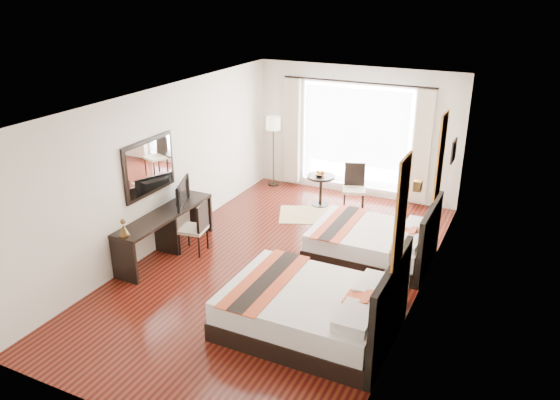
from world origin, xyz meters
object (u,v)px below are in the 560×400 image
at_px(nightstand, 392,293).
at_px(floor_lamp, 273,128).
at_px(bed_near, 314,309).
at_px(bed_far, 375,242).
at_px(fruit_bowl, 320,175).
at_px(side_table, 321,191).
at_px(vase, 389,277).
at_px(desk_chair, 195,237).
at_px(window_chair, 354,196).
at_px(console_desk, 166,233).
at_px(television, 179,193).
at_px(table_lamp, 397,259).

distance_m(nightstand, floor_lamp, 5.50).
distance_m(bed_near, bed_far, 2.39).
relative_size(nightstand, fruit_bowl, 2.10).
distance_m(bed_far, side_table, 2.45).
bearing_deg(vase, desk_chair, 174.21).
height_order(desk_chair, floor_lamp, floor_lamp).
bearing_deg(window_chair, desk_chair, -51.23).
xyz_separation_m(console_desk, television, (0.02, 0.42, 0.60)).
relative_size(bed_near, television, 2.86).
distance_m(bed_near, side_table, 4.44).
relative_size(nightstand, floor_lamp, 0.29).
bearing_deg(side_table, fruit_bowl, -127.00).
height_order(bed_far, console_desk, bed_far).
relative_size(table_lamp, side_table, 0.55).
relative_size(desk_chair, floor_lamp, 0.58).
distance_m(table_lamp, television, 3.98).
height_order(nightstand, window_chair, window_chair).
relative_size(console_desk, television, 2.79).
bearing_deg(fruit_bowl, vase, -54.06).
bearing_deg(bed_far, window_chair, 118.43).
distance_m(television, side_table, 3.24).
distance_m(bed_far, floor_lamp, 4.12).
bearing_deg(window_chair, vase, 6.94).
relative_size(bed_far, window_chair, 2.06).
distance_m(desk_chair, floor_lamp, 3.77).
bearing_deg(window_chair, fruit_bowl, -101.04).
relative_size(bed_near, window_chair, 2.34).
bearing_deg(table_lamp, bed_far, 117.79).
relative_size(bed_far, fruit_bowl, 9.10).
bearing_deg(bed_near, console_desk, 162.72).
relative_size(nightstand, television, 0.58).
relative_size(bed_far, side_table, 3.01).
xyz_separation_m(bed_near, desk_chair, (-2.75, 1.23, -0.05)).
relative_size(television, fruit_bowl, 3.60).
xyz_separation_m(bed_far, vase, (0.64, -1.52, 0.27)).
bearing_deg(nightstand, desk_chair, 177.00).
xyz_separation_m(desk_chair, side_table, (1.18, 2.92, 0.05)).
bearing_deg(vase, side_table, 125.50).
bearing_deg(window_chair, floor_lamp, -124.80).
distance_m(television, fruit_bowl, 3.16).
height_order(nightstand, table_lamp, table_lamp).
bearing_deg(floor_lamp, television, -92.27).
distance_m(bed_far, table_lamp, 1.53).
bearing_deg(nightstand, console_desk, -179.14).
height_order(desk_chair, side_table, desk_chair).
height_order(bed_near, fruit_bowl, bed_near).
bearing_deg(bed_far, console_desk, -156.92).
relative_size(bed_near, floor_lamp, 1.41).
relative_size(bed_near, nightstand, 4.91).
distance_m(bed_near, console_desk, 3.32).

